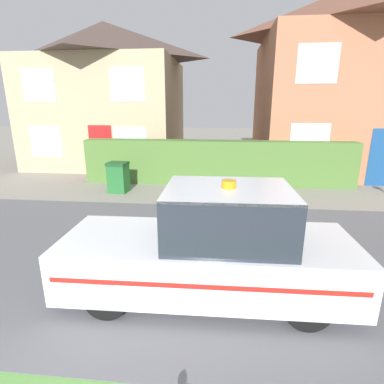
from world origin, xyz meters
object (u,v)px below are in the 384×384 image
Objects in this scene: house_right at (336,83)px; wheelie_bin at (118,177)px; house_left at (108,95)px; police_car at (212,249)px.

wheelie_bin is at bearing -149.41° from house_right.
house_left is 6.84× the size of wheelie_bin.
police_car is 6.49m from wheelie_bin.
house_right is (5.07, 10.53, 3.05)m from police_car.
house_left is 10.68m from house_right.
house_left reaches higher than police_car.
police_car is 0.62× the size of house_left.
house_left is at bearing 178.16° from house_right.
house_left is 6.46m from wheelie_bin.
house_right is 10.39m from wheelie_bin.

